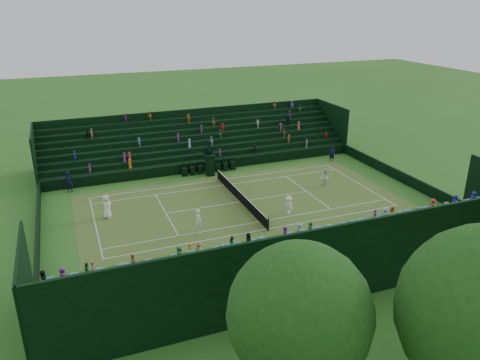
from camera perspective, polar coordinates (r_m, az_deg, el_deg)
The scene contains 17 objects.
ground at distance 39.78m, azimuth -0.00°, elevation -2.69°, with size 160.00×160.00×0.00m, color #306C22.
court_surface at distance 39.78m, azimuth -0.00°, elevation -2.68°, with size 12.97×26.77×0.01m, color #387B29.
perimeter_wall_north at distance 47.32m, azimuth 18.23°, elevation 0.82°, with size 17.17×0.20×1.00m, color black.
perimeter_wall_south at distance 37.41m, azimuth -23.41°, elevation -5.33°, with size 17.17×0.20×1.00m, color black.
perimeter_wall_east at distance 32.61m, azimuth 5.47°, elevation -7.48°, with size 0.20×31.77×1.00m, color black.
perimeter_wall_west at distance 47.06m, azimuth -3.76°, elevation 1.76°, with size 0.20×31.77×1.00m, color black.
north_grandstand at distance 28.93m, azimuth 9.27°, elevation -9.29°, with size 6.60×32.00×4.90m.
south_grandstand at distance 50.55m, azimuth -5.24°, elevation 4.34°, with size 6.60×32.00×4.90m.
tennis_net at distance 39.58m, azimuth -0.00°, elevation -1.99°, with size 11.67×0.10×1.06m.
umpire_chair at distance 45.50m, azimuth -3.73°, elevation 2.17°, with size 0.98×0.98×3.09m.
courtside_chairs at distance 46.50m, azimuth -3.81°, elevation 1.45°, with size 0.54×5.51×1.17m.
player_near_west at distance 38.04m, azimuth -15.91°, elevation -3.12°, with size 0.95×0.62×1.93m, color white.
player_near_east at distance 34.45m, azimuth -5.09°, elevation -5.01°, with size 0.68×0.45×1.86m, color white.
player_far_west at distance 43.55m, azimuth 10.29°, elevation 0.30°, with size 0.81×0.63×1.67m, color white.
player_far_east at distance 37.45m, azimuth 5.94°, elevation -3.07°, with size 1.01×0.59×1.57m, color white.
line_judge_north at distance 50.45m, azimuth 11.16°, elevation 3.12°, with size 0.60×0.39×1.64m, color black.
line_judge_south at distance 44.13m, azimuth -20.12°, elevation -0.22°, with size 0.71×0.46×1.94m, color black.
Camera 1 is at (33.92, -13.22, 16.05)m, focal length 35.00 mm.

